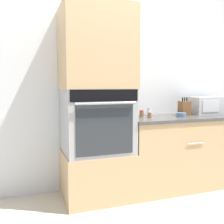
# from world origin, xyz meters

# --- Properties ---
(ground_plane) EXTENTS (12.00, 12.00, 0.00)m
(ground_plane) POSITION_xyz_m (0.00, 0.00, 0.00)
(ground_plane) COLOR beige
(wall_back) EXTENTS (8.00, 0.05, 2.50)m
(wall_back) POSITION_xyz_m (0.00, 0.63, 1.25)
(wall_back) COLOR silver
(wall_back) RESTS_ON ground_plane
(oven_cabinet_base) EXTENTS (0.73, 0.60, 0.52)m
(oven_cabinet_base) POSITION_xyz_m (-0.37, 0.30, 0.26)
(oven_cabinet_base) COLOR tan
(oven_cabinet_base) RESTS_ON ground_plane
(wall_oven) EXTENTS (0.71, 0.64, 0.68)m
(wall_oven) POSITION_xyz_m (-0.37, 0.30, 0.86)
(wall_oven) COLOR #9EA0A5
(wall_oven) RESTS_ON oven_cabinet_base
(oven_cabinet_upper) EXTENTS (0.73, 0.60, 0.85)m
(oven_cabinet_upper) POSITION_xyz_m (-0.37, 0.30, 1.63)
(oven_cabinet_upper) COLOR tan
(oven_cabinet_upper) RESTS_ON wall_oven
(counter_unit) EXTENTS (1.40, 0.63, 0.87)m
(counter_unit) POSITION_xyz_m (0.69, 0.30, 0.44)
(counter_unit) COLOR tan
(counter_unit) RESTS_ON ground_plane
(microwave) EXTENTS (0.40, 0.27, 0.22)m
(microwave) POSITION_xyz_m (1.13, 0.41, 0.98)
(microwave) COLOR #B2B5BA
(microwave) RESTS_ON counter_unit
(knife_block) EXTENTS (0.12, 0.12, 0.22)m
(knife_block) POSITION_xyz_m (0.79, 0.37, 0.96)
(knife_block) COLOR brown
(knife_block) RESTS_ON counter_unit
(bowl) EXTENTS (0.11, 0.11, 0.05)m
(bowl) POSITION_xyz_m (0.65, 0.23, 0.89)
(bowl) COLOR #517599
(bowl) RESTS_ON counter_unit
(condiment_jar_near) EXTENTS (0.05, 0.05, 0.09)m
(condiment_jar_near) POSITION_xyz_m (0.37, 0.52, 0.91)
(condiment_jar_near) COLOR silver
(condiment_jar_near) RESTS_ON counter_unit
(condiment_jar_mid) EXTENTS (0.05, 0.05, 0.07)m
(condiment_jar_mid) POSITION_xyz_m (0.26, 0.28, 0.90)
(condiment_jar_mid) COLOR brown
(condiment_jar_mid) RESTS_ON counter_unit
(condiment_jar_far) EXTENTS (0.05, 0.05, 0.08)m
(condiment_jar_far) POSITION_xyz_m (0.19, 0.35, 0.91)
(condiment_jar_far) COLOR brown
(condiment_jar_far) RESTS_ON counter_unit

